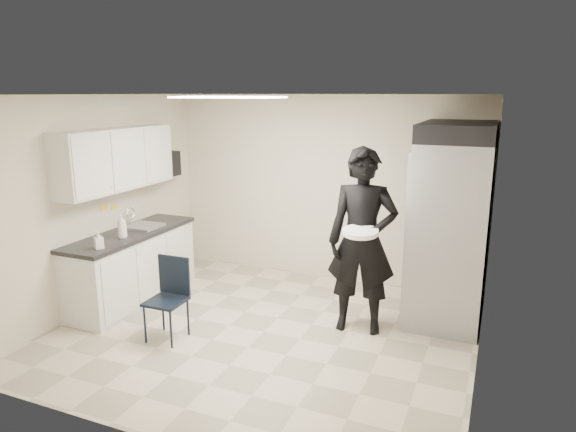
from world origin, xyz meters
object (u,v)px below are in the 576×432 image
at_px(commercial_fridge, 451,231).
at_px(folding_chair, 166,302).
at_px(lower_counter, 133,268).
at_px(man_tuxedo, 362,241).

height_order(commercial_fridge, folding_chair, commercial_fridge).
relative_size(lower_counter, commercial_fridge, 0.90).
xyz_separation_m(lower_counter, commercial_fridge, (3.78, 1.07, 0.62)).
distance_m(lower_counter, man_tuxedo, 3.00).
distance_m(commercial_fridge, man_tuxedo, 1.15).
bearing_deg(man_tuxedo, commercial_fridge, 32.55).
bearing_deg(man_tuxedo, lower_counter, 176.89).
bearing_deg(commercial_fridge, folding_chair, -146.19).
height_order(lower_counter, folding_chair, folding_chair).
bearing_deg(commercial_fridge, lower_counter, -164.12).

